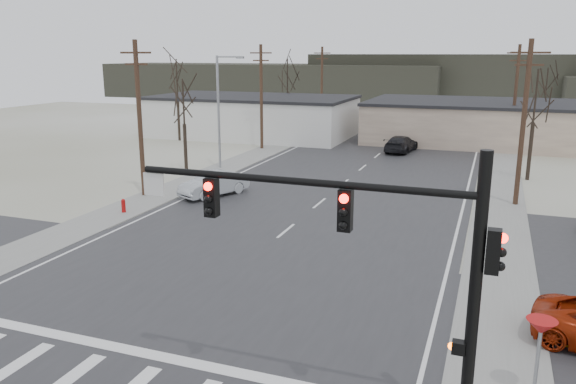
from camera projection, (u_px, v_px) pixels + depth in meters
name	position (u px, v px, depth m)	size (l,w,h in m)	color
ground	(216.00, 290.00, 22.35)	(140.00, 140.00, 0.00)	silver
main_road	(324.00, 200.00, 36.00)	(18.00, 110.00, 0.05)	#2A292C
cross_road	(216.00, 289.00, 22.34)	(90.00, 10.00, 0.04)	#2A292C
sidewalk_left	(213.00, 173.00, 44.12)	(3.00, 90.00, 0.06)	gray
sidewalk_right	(500.00, 196.00, 36.98)	(3.00, 90.00, 0.06)	gray
traffic_signal_mast	(390.00, 253.00, 12.92)	(8.95, 0.43, 7.20)	black
fire_hydrant	(123.00, 206.00, 32.96)	(0.24, 0.24, 0.87)	#A50C0C
yield_sign	(541.00, 330.00, 14.80)	(0.80, 0.80, 2.35)	gray
building_left_far	(253.00, 116.00, 63.61)	(22.30, 12.30, 4.50)	silver
building_right_far	(496.00, 122.00, 58.53)	(26.30, 14.30, 4.30)	beige
upole_left_b	(140.00, 117.00, 35.89)	(2.20, 0.30, 10.00)	#412B1E
upole_left_c	(261.00, 95.00, 54.10)	(2.20, 0.30, 10.00)	#412B1E
upole_left_d	(322.00, 85.00, 72.31)	(2.20, 0.30, 10.00)	#412B1E
upole_right_a	(524.00, 121.00, 33.61)	(2.20, 0.30, 10.00)	#412B1E
upole_right_b	(515.00, 96.00, 53.64)	(2.20, 0.30, 10.00)	#412B1E
streetlight_main	(221.00, 106.00, 44.79)	(2.40, 0.25, 9.00)	gray
tree_left_near	(184.00, 105.00, 43.68)	(3.30, 3.30, 7.35)	#33291F
tree_right_mid	(535.00, 99.00, 40.39)	(3.74, 3.74, 8.33)	#33291F
tree_left_far	(287.00, 78.00, 67.43)	(3.96, 3.96, 8.82)	#33291F
tree_right_far	(546.00, 86.00, 63.31)	(3.52, 3.52, 7.84)	#33291F
tree_left_mid	(177.00, 81.00, 59.20)	(3.96, 3.96, 8.82)	#33291F
hill_left	(270.00, 81.00, 117.05)	(70.00, 18.00, 7.00)	#333026
hill_center	(528.00, 79.00, 103.63)	(80.00, 18.00, 9.00)	#333026
sedan_crossing	(214.00, 184.00, 36.83)	(1.68, 4.81, 1.58)	#ADB3B8
car_far_a	(401.00, 144.00, 53.21)	(2.15, 5.29, 1.54)	black
car_far_b	(363.00, 115.00, 78.34)	(1.63, 4.06, 1.38)	black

